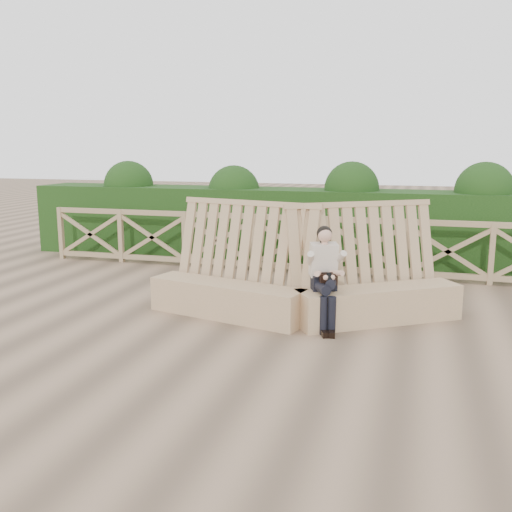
# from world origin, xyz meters

# --- Properties ---
(ground) EXTENTS (60.00, 60.00, 0.00)m
(ground) POSITION_xyz_m (0.00, 0.00, 0.00)
(ground) COLOR brown
(ground) RESTS_ON ground
(bench) EXTENTS (4.34, 1.93, 1.62)m
(bench) POSITION_xyz_m (0.84, 0.69, 0.41)
(bench) COLOR #9F845A
(bench) RESTS_ON ground
(woman) EXTENTS (0.49, 0.80, 1.34)m
(woman) POSITION_xyz_m (1.21, 0.36, 0.74)
(woman) COLOR black
(woman) RESTS_ON ground
(guardrail) EXTENTS (10.10, 0.09, 1.10)m
(guardrail) POSITION_xyz_m (0.00, 3.50, 0.55)
(guardrail) COLOR #7E6349
(guardrail) RESTS_ON ground
(hedge) EXTENTS (12.00, 1.20, 1.50)m
(hedge) POSITION_xyz_m (0.00, 4.70, 0.75)
(hedge) COLOR black
(hedge) RESTS_ON ground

